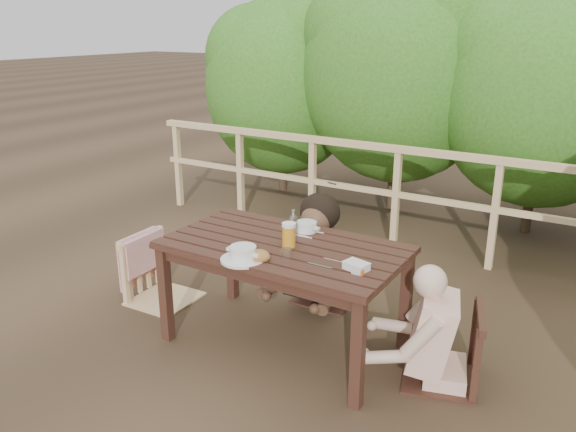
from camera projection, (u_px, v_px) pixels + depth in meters
The scene contains 16 objects.
ground at pixel (284, 342), 3.92m from camera, with size 60.00×60.00×0.00m, color #4F3926.
table at pixel (284, 295), 3.81m from camera, with size 1.54×0.86×0.71m, color #341C14.
chair_left at pixel (161, 243), 4.37m from camera, with size 0.48×0.48×0.96m, color tan.
chair_far at pixel (328, 245), 4.40m from camera, with size 0.45×0.45×0.91m, color #341C14.
chair_right at pixel (446, 311), 3.38m from camera, with size 0.46×0.46×0.92m, color #341C14.
woman at pixel (330, 216), 4.34m from camera, with size 0.56×0.68×1.38m, color black, non-canonical shape.
diner_right at pixel (453, 289), 3.32m from camera, with size 0.49×0.61×1.22m, color beige, non-canonical shape.
railing at pixel (396, 199), 5.38m from camera, with size 5.60×0.10×1.01m, color tan.
hedge_row at pixel (487, 41), 5.70m from camera, with size 6.60×1.60×3.80m, color #32651D, non-canonical shape.
soup_near at pixel (243, 253), 3.45m from camera, with size 0.28×0.28×0.09m, color white.
soup_far at pixel (306, 228), 3.90m from camera, with size 0.25×0.25×0.08m, color white.
bread_roll at pixel (260, 256), 3.43m from camera, with size 0.13×0.10×0.08m, color olive.
beer_glass at pixel (289, 236), 3.62m from camera, with size 0.09×0.09×0.17m, color gold.
bottle at pixel (293, 227), 3.69m from camera, with size 0.06×0.06×0.23m, color silver.
tumbler at pixel (286, 255), 3.44m from camera, with size 0.07×0.07×0.08m, color silver.
butter_tub at pixel (356, 267), 3.30m from camera, with size 0.14×0.10×0.06m, color white.
Camera 1 is at (1.81, -2.92, 2.08)m, focal length 35.71 mm.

